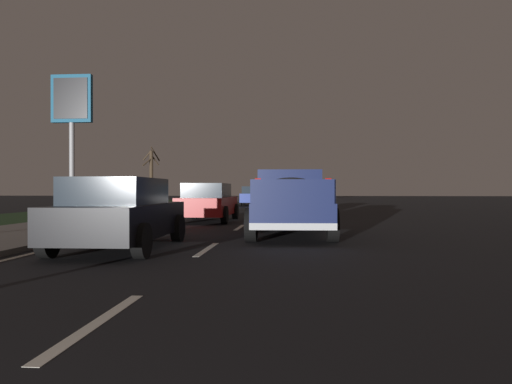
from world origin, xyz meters
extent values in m
plane|color=black|center=(27.00, 0.00, 0.00)|extent=(144.00, 144.00, 0.00)
cube|color=slate|center=(27.00, 5.70, 0.06)|extent=(108.00, 4.00, 0.12)
cube|color=#1E3819|center=(27.00, 10.70, 0.00)|extent=(108.00, 6.00, 0.01)
cube|color=silver|center=(4.59, 0.00, 0.00)|extent=(2.40, 0.14, 0.01)
cube|color=silver|center=(10.44, 0.00, 0.00)|extent=(2.40, 0.14, 0.01)
cube|color=silver|center=(16.53, 0.00, 0.00)|extent=(2.40, 0.14, 0.01)
cube|color=silver|center=(23.32, 0.00, 0.00)|extent=(2.40, 0.14, 0.01)
cube|color=silver|center=(29.12, 0.00, 0.00)|extent=(2.40, 0.14, 0.01)
cube|color=silver|center=(34.84, 0.00, 0.00)|extent=(2.40, 0.14, 0.01)
cube|color=silver|center=(40.75, 0.00, 0.00)|extent=(2.40, 0.14, 0.01)
cube|color=silver|center=(46.57, 0.00, 0.00)|extent=(2.40, 0.14, 0.01)
cube|color=silver|center=(51.71, 0.00, 0.00)|extent=(2.40, 0.14, 0.01)
cube|color=silver|center=(57.73, 0.00, 0.00)|extent=(2.40, 0.14, 0.01)
cube|color=silver|center=(64.67, 0.00, 0.00)|extent=(2.40, 0.14, 0.01)
cube|color=silver|center=(69.89, 0.00, 0.00)|extent=(2.40, 0.14, 0.01)
cube|color=silver|center=(76.82, 0.00, 0.00)|extent=(2.40, 0.14, 0.01)
cube|color=silver|center=(27.00, 3.40, 0.00)|extent=(108.00, 0.14, 0.01)
cube|color=#141E4C|center=(13.81, -1.75, 0.67)|extent=(5.47, 2.21, 0.60)
cube|color=#141E4C|center=(15.00, -1.70, 1.42)|extent=(2.23, 1.92, 0.90)
cube|color=#1E2833|center=(13.95, -1.74, 1.47)|extent=(0.10, 1.44, 0.50)
cube|color=#141E4C|center=(12.70, -0.85, 1.25)|extent=(3.02, 0.20, 0.56)
cube|color=#141E4C|center=(12.77, -2.73, 1.25)|extent=(3.02, 0.20, 0.56)
cube|color=#141E4C|center=(11.16, -1.85, 1.25)|extent=(0.15, 1.88, 0.56)
cube|color=silver|center=(11.16, -1.85, 0.45)|extent=(0.20, 2.00, 0.16)
cube|color=red|center=(11.14, -1.05, 1.45)|extent=(0.07, 0.14, 0.20)
cube|color=red|center=(11.20, -2.65, 1.45)|extent=(0.07, 0.14, 0.20)
ellipsoid|color=#232833|center=(12.74, -1.79, 1.29)|extent=(2.65, 1.62, 0.64)
sphere|color=silver|center=(13.22, -1.41, 1.15)|extent=(0.40, 0.40, 0.40)
sphere|color=beige|center=(12.15, -2.11, 1.13)|extent=(0.34, 0.34, 0.34)
cylinder|color=black|center=(15.56, -0.68, 0.42)|extent=(0.84, 0.28, 0.84)
cylinder|color=black|center=(15.63, -2.68, 0.42)|extent=(0.84, 0.28, 0.84)
cylinder|color=black|center=(12.00, -0.82, 0.42)|extent=(0.84, 0.28, 0.84)
cylinder|color=black|center=(12.07, -2.82, 0.42)|extent=(0.84, 0.28, 0.84)
cube|color=#B2B5BA|center=(25.81, -1.65, 0.63)|extent=(4.45, 1.93, 0.70)
cube|color=#1E2833|center=(25.56, -1.66, 1.26)|extent=(2.51, 1.66, 0.56)
cylinder|color=black|center=(27.28, -0.70, 0.34)|extent=(0.68, 0.22, 0.68)
cylinder|color=black|center=(27.33, -2.50, 0.34)|extent=(0.68, 0.22, 0.68)
cylinder|color=black|center=(24.29, -0.79, 0.34)|extent=(0.68, 0.22, 0.68)
cylinder|color=black|center=(24.34, -2.59, 0.34)|extent=(0.68, 0.22, 0.68)
cube|color=red|center=(23.66, -1.71, 0.68)|extent=(0.13, 1.51, 0.10)
cube|color=maroon|center=(19.60, 1.63, 0.63)|extent=(4.42, 1.84, 0.70)
cube|color=#1E2833|center=(19.35, 1.63, 1.26)|extent=(2.48, 1.61, 0.56)
cylinder|color=black|center=(21.10, 2.52, 0.34)|extent=(0.68, 0.22, 0.68)
cylinder|color=black|center=(21.09, 0.72, 0.34)|extent=(0.68, 0.22, 0.68)
cylinder|color=black|center=(18.11, 2.55, 0.34)|extent=(0.68, 0.22, 0.68)
cylinder|color=black|center=(18.09, 0.75, 0.34)|extent=(0.68, 0.22, 0.68)
cube|color=red|center=(17.45, 1.65, 0.68)|extent=(0.09, 1.51, 0.10)
cube|color=black|center=(10.32, 1.86, 0.63)|extent=(4.43, 1.87, 0.70)
cube|color=#1E2833|center=(10.07, 1.86, 1.26)|extent=(2.49, 1.63, 0.56)
cylinder|color=black|center=(11.80, 2.78, 0.34)|extent=(0.68, 0.22, 0.68)
cylinder|color=black|center=(11.83, 0.98, 0.34)|extent=(0.68, 0.22, 0.68)
cylinder|color=black|center=(8.81, 2.73, 0.34)|extent=(0.68, 0.22, 0.68)
cylinder|color=black|center=(8.84, 0.93, 0.34)|extent=(0.68, 0.22, 0.68)
cube|color=red|center=(8.17, 1.82, 0.68)|extent=(0.11, 1.51, 0.10)
cube|color=navy|center=(39.23, 1.55, 0.63)|extent=(4.44, 1.90, 0.70)
cube|color=#1E2833|center=(38.98, 1.54, 1.26)|extent=(2.50, 1.64, 0.56)
cylinder|color=black|center=(40.70, 2.48, 0.34)|extent=(0.68, 0.22, 0.68)
cylinder|color=black|center=(40.75, 0.68, 0.34)|extent=(0.68, 0.22, 0.68)
cylinder|color=black|center=(37.71, 2.41, 0.34)|extent=(0.68, 0.22, 0.68)
cylinder|color=black|center=(37.75, 0.61, 0.34)|extent=(0.68, 0.22, 0.68)
cube|color=red|center=(37.08, 1.50, 0.68)|extent=(0.11, 1.51, 0.10)
cylinder|color=#99999E|center=(21.72, 8.38, 3.29)|extent=(0.24, 0.24, 6.58)
cube|color=navy|center=(21.72, 8.38, 5.48)|extent=(0.24, 1.90, 2.20)
cube|color=black|center=(21.59, 8.38, 5.48)|extent=(0.04, 1.60, 1.87)
cylinder|color=#423323|center=(36.92, 9.24, 2.13)|extent=(0.28, 0.28, 4.26)
cylinder|color=#423323|center=(37.07, 9.59, 3.96)|extent=(0.37, 0.79, 0.82)
cylinder|color=#423323|center=(37.42, 9.07, 4.08)|extent=(1.08, 0.47, 1.11)
cylinder|color=#423323|center=(36.51, 9.43, 3.41)|extent=(0.86, 0.53, 0.72)
cylinder|color=#423323|center=(37.18, 9.03, 3.61)|extent=(0.60, 0.52, 0.89)
camera|label=1|loc=(-0.01, -1.93, 1.30)|focal=34.32mm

